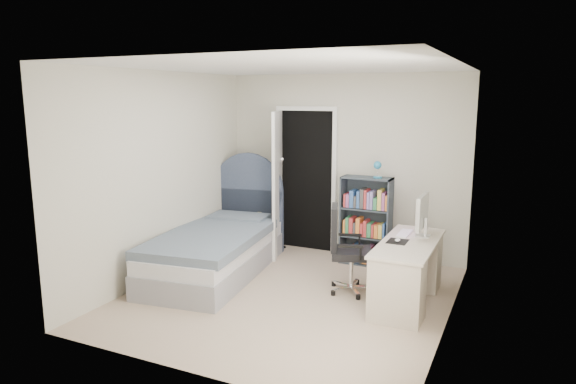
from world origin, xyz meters
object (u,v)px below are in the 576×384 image
at_px(desk, 408,269).
at_px(nightstand, 263,224).
at_px(bed, 218,247).
at_px(bookcase, 366,224).
at_px(floor_lamp, 280,212).
at_px(office_chair, 345,245).

bearing_deg(desk, nightstand, 154.93).
bearing_deg(bed, desk, 0.40).
bearing_deg(nightstand, bookcase, -1.08).
bearing_deg(bookcase, nightstand, 178.92).
bearing_deg(floor_lamp, bed, -103.27).
xyz_separation_m(bed, bookcase, (1.61, 1.08, 0.23)).
height_order(bed, office_chair, bed).
bearing_deg(floor_lamp, nightstand, -156.91).
bearing_deg(desk, office_chair, 178.88).
xyz_separation_m(bed, desk, (2.39, 0.02, 0.06)).
bearing_deg(floor_lamp, bookcase, -5.60).
relative_size(bed, desk, 1.72).
relative_size(nightstand, desk, 0.41).
xyz_separation_m(bed, nightstand, (0.05, 1.11, 0.05)).
height_order(nightstand, bookcase, bookcase).
distance_m(floor_lamp, desk, 2.43).
height_order(bed, bookcase, bed).
relative_size(floor_lamp, bookcase, 0.98).
height_order(bookcase, desk, bookcase).
bearing_deg(nightstand, floor_lamp, 23.09).
relative_size(nightstand, floor_lamp, 0.42).
distance_m(nightstand, office_chair, 1.95).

